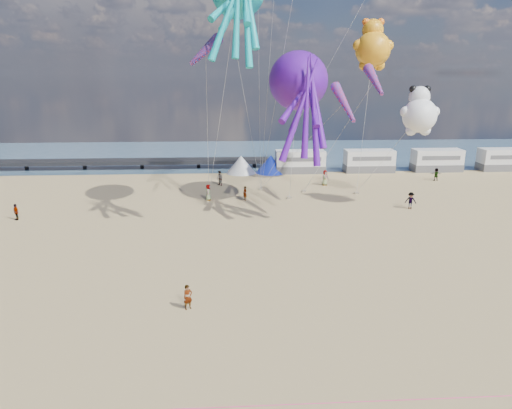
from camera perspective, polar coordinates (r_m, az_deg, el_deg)
name	(u,v)px	position (r m, az deg, el deg)	size (l,w,h in m)	color
ground	(300,336)	(24.55, 5.49, -16.07)	(120.00, 120.00, 0.00)	tan
water	(251,154)	(76.70, -0.65, 6.34)	(120.00, 120.00, 0.00)	#3C5A73
pier	(55,162)	(70.07, -23.82, 4.84)	(60.00, 3.00, 0.50)	black
motorhome_0	(300,162)	(62.32, 5.53, 5.36)	(6.60, 2.50, 3.00)	silver
motorhome_1	(369,161)	(64.44, 13.94, 5.32)	(6.60, 2.50, 3.00)	silver
motorhome_2	(437,160)	(67.84, 21.67, 5.18)	(6.60, 2.50, 3.00)	silver
motorhome_3	(504,159)	(72.34, 28.54, 4.98)	(6.60, 2.50, 3.00)	silver
tent_white	(241,164)	(61.67, -1.87, 5.03)	(4.00, 4.00, 2.40)	white
tent_blue	(271,164)	(61.89, 1.84, 5.07)	(4.00, 4.00, 2.40)	#1933CC
rope_line	(318,403)	(20.54, 7.75, -23.41)	(0.03, 0.03, 34.00)	#F2338C
standing_person	(188,297)	(26.83, -8.51, -11.38)	(0.54, 0.35, 1.48)	tan
beachgoer_0	(208,192)	(48.65, -5.98, 1.52)	(0.63, 0.41, 1.72)	#7F6659
beachgoer_1	(220,178)	(54.83, -4.55, 3.26)	(0.88, 0.57, 1.79)	#7F6659
beachgoer_2	(411,201)	(47.79, 18.77, 0.46)	(0.83, 0.65, 1.71)	#7F6659
beachgoer_3	(16,212)	(47.37, -27.81, -0.83)	(0.98, 0.57, 1.52)	#7F6659
beachgoer_4	(436,174)	(61.73, 21.59, 3.53)	(0.93, 0.39, 1.58)	#7F6659
beachgoer_5	(245,193)	(48.42, -1.39, 1.41)	(1.41, 0.45, 1.52)	#7F6659
beachgoer_6	(325,178)	(55.57, 8.62, 3.33)	(0.67, 0.44, 1.84)	#7F6659
sandbag_a	(209,197)	(49.60, -5.90, 0.91)	(0.50, 0.35, 0.22)	gray
sandbag_b	(289,198)	(49.30, 4.19, 0.86)	(0.50, 0.35, 0.22)	gray
sandbag_c	(357,193)	(52.27, 12.46, 1.40)	(0.50, 0.35, 0.22)	gray
sandbag_d	(304,191)	(52.14, 6.01, 1.66)	(0.50, 0.35, 0.22)	gray
sandbag_e	(261,189)	(52.82, 0.59, 1.94)	(0.50, 0.35, 0.22)	gray
kite_octopus_purple	(298,81)	(45.72, 5.27, 15.15)	(4.59, 10.71, 12.24)	#54109C
kite_panda	(420,116)	(46.18, 19.77, 10.42)	(3.86, 3.63, 5.45)	white
kite_teddy_orange	(373,49)	(54.14, 14.41, 18.26)	(4.63, 4.35, 6.53)	orange
windsock_left	(206,50)	(42.62, -6.32, 18.61)	(1.10, 6.78, 6.78)	red
windsock_mid	(375,81)	(45.57, 14.61, 14.75)	(1.00, 5.31, 5.31)	red
windsock_right	(344,103)	(41.30, 10.95, 12.37)	(0.90, 5.69, 5.69)	red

